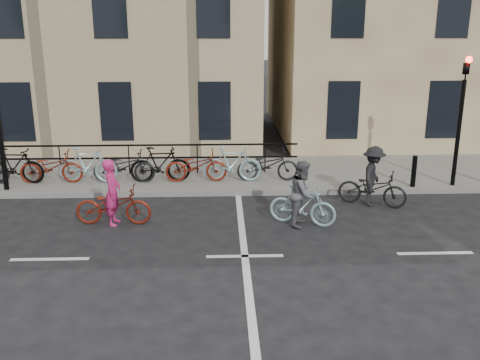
{
  "coord_description": "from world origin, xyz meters",
  "views": [
    {
      "loc": [
        -0.48,
        -10.15,
        4.66
      ],
      "look_at": [
        -0.03,
        1.87,
        1.1
      ],
      "focal_mm": 40.0,
      "sensor_mm": 36.0,
      "label": 1
    }
  ],
  "objects_px": {
    "traffic_light": "(462,105)",
    "cyclist_pink": "(113,202)",
    "cyclist_grey": "(303,199)",
    "cyclist_dark": "(373,182)"
  },
  "relations": [
    {
      "from": "cyclist_pink",
      "to": "cyclist_grey",
      "type": "height_order",
      "value": "cyclist_pink"
    },
    {
      "from": "traffic_light",
      "to": "cyclist_dark",
      "type": "xyz_separation_m",
      "value": [
        -2.7,
        -1.23,
        -1.83
      ]
    },
    {
      "from": "traffic_light",
      "to": "cyclist_dark",
      "type": "relative_size",
      "value": 2.07
    },
    {
      "from": "cyclist_grey",
      "to": "cyclist_dark",
      "type": "distance_m",
      "value": 2.45
    },
    {
      "from": "cyclist_grey",
      "to": "cyclist_dark",
      "type": "bearing_deg",
      "value": -33.85
    },
    {
      "from": "traffic_light",
      "to": "cyclist_grey",
      "type": "height_order",
      "value": "traffic_light"
    },
    {
      "from": "cyclist_pink",
      "to": "cyclist_dark",
      "type": "relative_size",
      "value": 0.97
    },
    {
      "from": "cyclist_grey",
      "to": "cyclist_pink",
      "type": "bearing_deg",
      "value": 110.29
    },
    {
      "from": "traffic_light",
      "to": "cyclist_pink",
      "type": "xyz_separation_m",
      "value": [
        -9.25,
        -2.37,
        -1.9
      ]
    },
    {
      "from": "cyclist_grey",
      "to": "cyclist_dark",
      "type": "relative_size",
      "value": 0.89
    }
  ]
}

